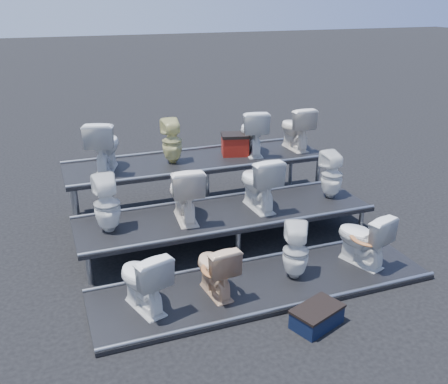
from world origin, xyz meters
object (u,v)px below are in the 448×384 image
object	(u,v)px
toilet_4	(107,204)
toilet_10	(253,132)
toilet_7	(332,175)
toilet_3	(363,238)
toilet_5	(185,192)
toilet_2	(296,251)
toilet_11	(296,128)
toilet_1	(215,268)
toilet_0	(143,279)
toilet_9	(172,141)
red_crate	(235,146)
toilet_6	(259,182)
toilet_8	(104,145)
step_stool	(317,318)

from	to	relation	value
toilet_4	toilet_10	xyz separation A→B (m)	(2.61, 1.30, 0.40)
toilet_7	toilet_3	bearing A→B (deg)	73.83
toilet_5	toilet_10	world-z (taller)	toilet_10
toilet_2	toilet_11	distance (m)	3.04
toilet_1	toilet_2	distance (m)	1.05
toilet_0	toilet_11	xyz separation A→B (m)	(3.25, 2.60, 0.80)
toilet_0	toilet_10	distance (m)	3.66
toilet_3	toilet_9	world-z (taller)	toilet_9
toilet_0	toilet_2	world-z (taller)	toilet_0
toilet_3	toilet_4	bearing A→B (deg)	-41.09
toilet_0	red_crate	bearing A→B (deg)	-146.31
toilet_3	toilet_1	bearing A→B (deg)	-17.97
toilet_3	toilet_7	xyz separation A→B (m)	(0.31, 1.30, 0.39)
toilet_2	toilet_9	size ratio (longest dim) A/B	1.02
red_crate	toilet_7	bearing A→B (deg)	-37.45
toilet_0	red_crate	size ratio (longest dim) A/B	1.74
toilet_0	toilet_6	bearing A→B (deg)	-163.92
toilet_2	toilet_5	size ratio (longest dim) A/B	0.90
toilet_10	toilet_5	bearing A→B (deg)	50.87
toilet_1	toilet_2	xyz separation A→B (m)	(1.05, 0.00, 0.02)
toilet_3	red_crate	bearing A→B (deg)	-92.55
toilet_6	toilet_8	xyz separation A→B (m)	(-1.97, 1.30, 0.40)
toilet_2	toilet_4	distance (m)	2.48
toilet_11	toilet_9	bearing A→B (deg)	-1.07
red_crate	toilet_6	bearing A→B (deg)	-82.46
toilet_3	toilet_11	bearing A→B (deg)	-116.03
toilet_1	toilet_3	size ratio (longest dim) A/B	0.92
red_crate	step_stool	distance (m)	3.68
toilet_1	toilet_6	size ratio (longest dim) A/B	0.85
toilet_1	toilet_4	distance (m)	1.71
toilet_1	toilet_4	xyz separation A→B (m)	(-1.02, 1.30, 0.44)
toilet_4	red_crate	size ratio (longest dim) A/B	1.78
toilet_0	toilet_10	size ratio (longest dim) A/B	0.98
toilet_1	toilet_7	xyz separation A→B (m)	(2.34, 1.30, 0.42)
toilet_3	red_crate	size ratio (longest dim) A/B	1.73
toilet_3	step_stool	xyz separation A→B (m)	(-1.18, -0.90, -0.33)
toilet_2	toilet_10	size ratio (longest dim) A/B	0.94
toilet_5	step_stool	size ratio (longest dim) A/B	1.45
toilet_9	toilet_8	bearing A→B (deg)	-0.01
toilet_4	step_stool	size ratio (longest dim) A/B	1.39
toilet_3	toilet_8	size ratio (longest dim) A/B	0.94
toilet_4	toilet_7	distance (m)	3.36
toilet_4	toilet_5	size ratio (longest dim) A/B	0.96
toilet_0	toilet_7	world-z (taller)	toilet_7
toilet_9	step_stool	distance (m)	3.72
toilet_5	toilet_3	bearing A→B (deg)	152.30
toilet_0	toilet_6	size ratio (longest dim) A/B	0.93
toilet_0	toilet_3	size ratio (longest dim) A/B	1.01
toilet_9	toilet_11	xyz separation A→B (m)	(2.18, 0.00, 0.02)
red_crate	toilet_10	bearing A→B (deg)	6.03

